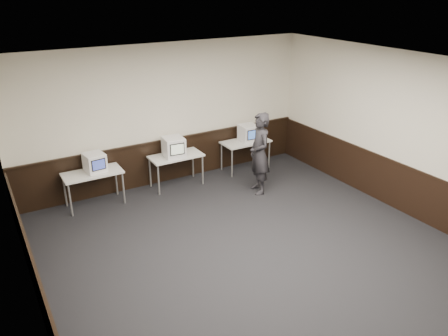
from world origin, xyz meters
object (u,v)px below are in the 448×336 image
object	(u,v)px
desk_left	(93,175)
desk_center	(176,158)
emac_right	(248,133)
person	(260,154)
emac_left	(95,163)
emac_center	(174,147)
desk_right	(246,144)

from	to	relation	value
desk_left	desk_center	bearing A→B (deg)	0.00
emac_right	person	size ratio (longest dim) A/B	0.25
desk_center	emac_left	size ratio (longest dim) A/B	2.58
emac_center	emac_right	distance (m)	2.02
emac_left	emac_center	distance (m)	1.76
emac_center	desk_right	bearing A→B (deg)	5.79
desk_right	emac_left	world-z (taller)	emac_left
desk_center	emac_center	size ratio (longest dim) A/B	2.34
desk_left	desk_center	xyz separation A→B (m)	(1.90, 0.00, 0.00)
emac_right	person	distance (m)	1.32
desk_right	emac_center	xyz separation A→B (m)	(-1.96, -0.03, 0.29)
person	emac_right	bearing A→B (deg)	170.18
desk_right	emac_center	bearing A→B (deg)	-179.08
desk_left	emac_center	size ratio (longest dim) A/B	2.34
desk_center	desk_right	size ratio (longest dim) A/B	1.00
desk_left	emac_right	size ratio (longest dim) A/B	2.59
desk_center	person	world-z (taller)	person
emac_left	emac_center	xyz separation A→B (m)	(1.76, -0.05, 0.03)
desk_left	emac_center	world-z (taller)	emac_center
desk_center	emac_left	xyz separation A→B (m)	(-1.82, 0.01, 0.27)
emac_right	desk_right	bearing A→B (deg)	164.75
desk_left	person	xyz separation A→B (m)	(3.35, -1.23, 0.24)
desk_center	emac_center	world-z (taller)	emac_center
desk_center	desk_left	bearing A→B (deg)	180.00
desk_left	emac_center	distance (m)	1.87
desk_right	person	distance (m)	1.33
emac_center	emac_right	world-z (taller)	emac_center
emac_center	person	world-z (taller)	person
desk_center	desk_right	bearing A→B (deg)	0.00
desk_left	desk_right	xyz separation A→B (m)	(3.80, 0.00, 0.00)
desk_left	person	bearing A→B (deg)	-20.19
person	desk_right	bearing A→B (deg)	172.98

